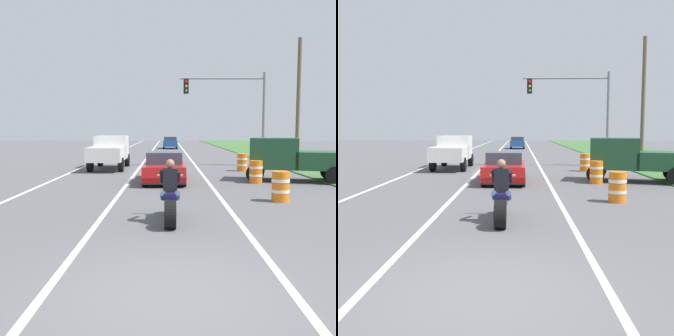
{
  "view_description": "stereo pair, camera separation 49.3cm",
  "coord_description": "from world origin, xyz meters",
  "views": [
    {
      "loc": [
        -0.01,
        -5.32,
        2.35
      ],
      "look_at": [
        0.02,
        8.33,
        1.0
      ],
      "focal_mm": 41.34,
      "sensor_mm": 36.0,
      "label": 1
    },
    {
      "loc": [
        0.48,
        -5.31,
        2.35
      ],
      "look_at": [
        0.02,
        8.33,
        1.0
      ],
      "focal_mm": 41.34,
      "sensor_mm": 36.0,
      "label": 2
    }
  ],
  "objects": [
    {
      "name": "utility_pole_roadside",
      "position": [
        8.26,
        19.5,
        4.05
      ],
      "size": [
        0.24,
        0.24,
        8.1
      ],
      "primitive_type": "cylinder",
      "color": "brown",
      "rests_on": "ground"
    },
    {
      "name": "motorcycle_with_rider",
      "position": [
        0.04,
        4.3,
        0.59
      ],
      "size": [
        0.7,
        2.21,
        1.62
      ],
      "color": "black",
      "rests_on": "ground"
    },
    {
      "name": "construction_barrel_far",
      "position": [
        4.23,
        16.73,
        0.5
      ],
      "size": [
        0.58,
        0.58,
        1.0
      ],
      "color": "orange",
      "rests_on": "ground"
    },
    {
      "name": "sports_car_red",
      "position": [
        -0.18,
        12.12,
        0.63
      ],
      "size": [
        1.84,
        4.3,
        1.37
      ],
      "color": "red",
      "rests_on": "ground"
    },
    {
      "name": "lane_stripe_left_solid",
      "position": [
        -5.4,
        20.0,
        0.0
      ],
      "size": [
        0.14,
        120.0,
        0.01
      ],
      "primitive_type": "cube",
      "color": "white",
      "rests_on": "ground"
    },
    {
      "name": "distant_car_far_ahead",
      "position": [
        0.27,
        43.54,
        0.77
      ],
      "size": [
        1.8,
        4.0,
        1.5
      ],
      "color": "#194C8C",
      "rests_on": "ground"
    },
    {
      "name": "lane_stripe_centre_dashed",
      "position": [
        -1.8,
        20.0,
        0.0
      ],
      "size": [
        0.14,
        120.0,
        0.01
      ],
      "primitive_type": "cube",
      "color": "white",
      "rests_on": "ground"
    },
    {
      "name": "pickup_truck_right_shoulder_dark_green",
      "position": [
        5.8,
        12.33,
        1.11
      ],
      "size": [
        5.14,
        3.14,
        1.98
      ],
      "color": "#1E4C2D",
      "rests_on": "ground"
    },
    {
      "name": "construction_barrel_mid",
      "position": [
        3.87,
        11.65,
        0.5
      ],
      "size": [
        0.58,
        0.58,
        1.0
      ],
      "color": "orange",
      "rests_on": "ground"
    },
    {
      "name": "ground_plane",
      "position": [
        0.0,
        0.0,
        0.0
      ],
      "size": [
        160.0,
        160.0,
        0.0
      ],
      "primitive_type": "plane",
      "color": "#565659"
    },
    {
      "name": "lane_stripe_right_solid",
      "position": [
        1.8,
        20.0,
        0.0
      ],
      "size": [
        0.14,
        120.0,
        0.01
      ],
      "primitive_type": "cube",
      "color": "white",
      "rests_on": "ground"
    },
    {
      "name": "traffic_light_mast_near",
      "position": [
        4.38,
        19.62,
        4.05
      ],
      "size": [
        5.47,
        0.34,
        6.0
      ],
      "color": "gray",
      "rests_on": "ground"
    },
    {
      "name": "construction_barrel_nearest",
      "position": [
        3.68,
        7.23,
        0.5
      ],
      "size": [
        0.58,
        0.58,
        1.0
      ],
      "color": "orange",
      "rests_on": "ground"
    },
    {
      "name": "pickup_truck_left_lane_white",
      "position": [
        -3.54,
        17.98,
        1.11
      ],
      "size": [
        2.02,
        4.8,
        1.98
      ],
      "color": "silver",
      "rests_on": "ground"
    }
  ]
}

